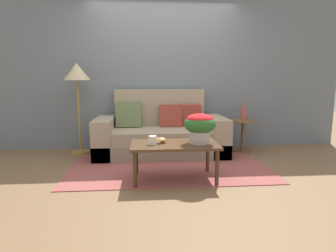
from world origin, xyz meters
The scene contains 11 objects.
ground_plane centered at (0.00, 0.00, 0.00)m, with size 14.00×14.00×0.00m, color brown.
wall_back centered at (0.00, 1.35, 1.35)m, with size 6.40×0.12×2.71m, color slate.
area_rug centered at (0.00, 0.19, 0.01)m, with size 2.69×1.75×0.01m, color #994C47.
couch centered at (-0.07, 0.85, 0.31)m, with size 2.07×0.93×1.04m.
coffee_table centered at (0.03, -0.40, 0.40)m, with size 1.03×0.59×0.45m.
side_table centered at (1.32, 0.86, 0.38)m, with size 0.47×0.47×0.55m.
floor_lamp centered at (-1.39, 0.98, 1.24)m, with size 0.42×0.42×1.47m.
potted_plant centered at (0.33, -0.43, 0.68)m, with size 0.37×0.37×0.36m.
coffee_mug centered at (-0.23, -0.44, 0.51)m, with size 0.14×0.09×0.10m.
snack_bowl centered at (-0.13, -0.35, 0.49)m, with size 0.12×0.12×0.06m.
table_vase centered at (1.32, 0.87, 0.66)m, with size 0.11×0.11×0.29m.
Camera 1 is at (-0.31, -3.65, 1.20)m, focal length 29.94 mm.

